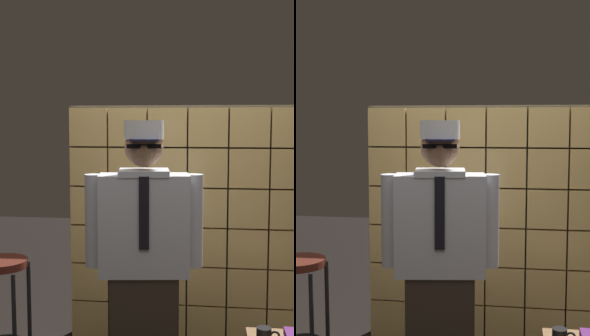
% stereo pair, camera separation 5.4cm
% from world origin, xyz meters
% --- Properties ---
extents(glass_block_wall, '(1.86, 0.10, 1.86)m').
position_xyz_m(glass_block_wall, '(0.00, 1.30, 0.91)').
color(glass_block_wall, '#F2C672').
rests_on(glass_block_wall, ground).
extents(standing_person, '(0.69, 0.32, 1.72)m').
position_xyz_m(standing_person, '(-0.21, 0.32, 0.90)').
color(standing_person, '#382D23').
rests_on(standing_person, ground).
extents(bar_stool, '(0.34, 0.34, 0.81)m').
position_xyz_m(bar_stool, '(-1.18, 0.55, 0.60)').
color(bar_stool, '#592319').
rests_on(bar_stool, ground).
extents(coffee_mug, '(0.13, 0.08, 0.09)m').
position_xyz_m(coffee_mug, '(0.47, 0.15, 0.56)').
color(coffee_mug, black).
rests_on(coffee_mug, side_table).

